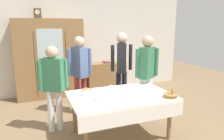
{
  "coord_description": "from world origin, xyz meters",
  "views": [
    {
      "loc": [
        -1.36,
        -3.3,
        1.9
      ],
      "look_at": [
        0.0,
        0.2,
        1.1
      ],
      "focal_mm": 33.71,
      "sensor_mm": 36.0,
      "label": 1
    }
  ],
  "objects": [
    {
      "name": "dining_table",
      "position": [
        0.0,
        -0.24,
        0.65
      ],
      "size": [
        1.71,
        1.11,
        0.75
      ],
      "color": "olive",
      "rests_on": "ground"
    },
    {
      "name": "bookshelf_low",
      "position": [
        0.68,
        2.41,
        0.41
      ],
      "size": [
        1.14,
        0.35,
        0.82
      ],
      "color": "olive",
      "rests_on": "ground"
    },
    {
      "name": "tea_cup_near_right",
      "position": [
        0.18,
        0.06,
        0.77
      ],
      "size": [
        0.13,
        0.13,
        0.06
      ],
      "color": "white",
      "rests_on": "dining_table"
    },
    {
      "name": "back_wall",
      "position": [
        0.0,
        2.65,
        1.35
      ],
      "size": [
        6.4,
        0.1,
        2.7
      ],
      "primitive_type": "cube",
      "color": "silver",
      "rests_on": "ground"
    },
    {
      "name": "ground_plane",
      "position": [
        0.0,
        0.0,
        0.0
      ],
      "size": [
        12.0,
        12.0,
        0.0
      ],
      "primitive_type": "plane",
      "color": "#846B4C",
      "rests_on": "ground"
    },
    {
      "name": "person_near_right_end",
      "position": [
        0.53,
        0.96,
        1.07
      ],
      "size": [
        0.52,
        0.41,
        1.74
      ],
      "color": "#191E38",
      "rests_on": "ground"
    },
    {
      "name": "person_behind_table_left",
      "position": [
        -1.03,
        0.39,
        0.94
      ],
      "size": [
        0.52,
        0.35,
        1.55
      ],
      "color": "silver",
      "rests_on": "ground"
    },
    {
      "name": "spoon_mid_left",
      "position": [
        -0.2,
        0.02,
        0.75
      ],
      "size": [
        0.12,
        0.02,
        0.01
      ],
      "color": "silver",
      "rests_on": "dining_table"
    },
    {
      "name": "tea_cup_mid_right",
      "position": [
        -0.02,
        0.17,
        0.77
      ],
      "size": [
        0.13,
        0.13,
        0.06
      ],
      "color": "silver",
      "rests_on": "dining_table"
    },
    {
      "name": "mantel_clock",
      "position": [
        -1.14,
        2.35,
        2.18
      ],
      "size": [
        0.18,
        0.11,
        0.24
      ],
      "color": "brown",
      "rests_on": "wall_cabinet"
    },
    {
      "name": "pastry_plate",
      "position": [
        -0.47,
        0.22,
        0.76
      ],
      "size": [
        0.28,
        0.28,
        0.05
      ],
      "color": "white",
      "rests_on": "dining_table"
    },
    {
      "name": "tea_cup_back_edge",
      "position": [
        -0.01,
        -0.36,
        0.77
      ],
      "size": [
        0.13,
        0.13,
        0.06
      ],
      "color": "white",
      "rests_on": "dining_table"
    },
    {
      "name": "book_stack",
      "position": [
        0.68,
        2.41,
        0.84
      ],
      "size": [
        0.19,
        0.23,
        0.04
      ],
      "color": "#2D5184",
      "rests_on": "bookshelf_low"
    },
    {
      "name": "tea_cup_front_edge",
      "position": [
        0.48,
        0.11,
        0.77
      ],
      "size": [
        0.13,
        0.13,
        0.06
      ],
      "color": "silver",
      "rests_on": "dining_table"
    },
    {
      "name": "spoon_near_left",
      "position": [
        -0.02,
        -0.59,
        0.75
      ],
      "size": [
        0.12,
        0.02,
        0.01
      ],
      "color": "silver",
      "rests_on": "dining_table"
    },
    {
      "name": "person_behind_table_right",
      "position": [
        0.81,
        0.33,
        1.04
      ],
      "size": [
        0.52,
        0.36,
        1.7
      ],
      "color": "silver",
      "rests_on": "ground"
    },
    {
      "name": "tea_cup_far_left",
      "position": [
        -0.45,
        -0.31,
        0.77
      ],
      "size": [
        0.13,
        0.13,
        0.06
      ],
      "color": "white",
      "rests_on": "dining_table"
    },
    {
      "name": "bread_basket",
      "position": [
        0.71,
        -0.6,
        0.78
      ],
      "size": [
        0.24,
        0.24,
        0.16
      ],
      "color": "#9E7542",
      "rests_on": "dining_table"
    },
    {
      "name": "tea_cup_mid_left",
      "position": [
        -0.59,
        -0.04,
        0.77
      ],
      "size": [
        0.13,
        0.13,
        0.06
      ],
      "color": "white",
      "rests_on": "dining_table"
    },
    {
      "name": "wall_cabinet",
      "position": [
        -0.9,
        2.35,
        1.03
      ],
      "size": [
        1.72,
        0.46,
        2.06
      ],
      "color": "olive",
      "rests_on": "ground"
    },
    {
      "name": "person_by_cabinet",
      "position": [
        -0.42,
        0.99,
        1.02
      ],
      "size": [
        0.52,
        0.41,
        1.68
      ],
      "color": "#933338",
      "rests_on": "ground"
    }
  ]
}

